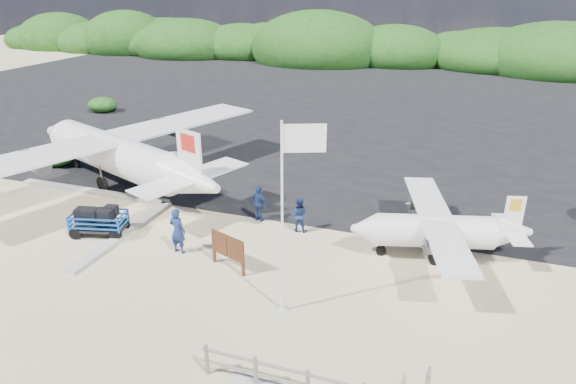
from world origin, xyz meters
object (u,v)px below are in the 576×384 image
(crew_a, at_px, (178,231))
(crew_c, at_px, (259,204))
(aircraft_small, at_px, (264,88))
(signboard, at_px, (229,269))
(crew_b, at_px, (299,214))
(baggage_cart, at_px, (101,235))
(flagpole, at_px, (283,310))
(aircraft_large, at_px, (513,130))

(crew_a, relative_size, crew_c, 1.14)
(crew_a, bearing_deg, aircraft_small, -68.92)
(signboard, relative_size, crew_b, 1.13)
(baggage_cart, bearing_deg, aircraft_small, 85.17)
(flagpole, distance_m, crew_a, 5.99)
(flagpole, bearing_deg, crew_b, 102.95)
(aircraft_small, bearing_deg, flagpole, 97.56)
(signboard, relative_size, crew_c, 1.06)
(crew_a, distance_m, aircraft_large, 28.21)
(aircraft_large, bearing_deg, flagpole, 93.48)
(baggage_cart, relative_size, crew_b, 1.54)
(aircraft_large, xyz_separation_m, aircraft_small, (-23.36, 8.38, 0.00))
(baggage_cart, distance_m, crew_c, 7.17)
(signboard, xyz_separation_m, crew_a, (-2.50, 0.51, 0.98))
(signboard, relative_size, aircraft_small, 0.25)
(flagpole, bearing_deg, signboard, 147.46)
(flagpole, bearing_deg, crew_c, 118.59)
(flagpole, height_order, crew_c, flagpole)
(signboard, distance_m, aircraft_large, 27.50)
(signboard, height_order, aircraft_small, aircraft_small)
(flagpole, height_order, aircraft_small, flagpole)
(flagpole, distance_m, aircraft_large, 28.18)
(crew_b, relative_size, aircraft_large, 0.09)
(baggage_cart, height_order, aircraft_large, aircraft_large)
(crew_b, bearing_deg, baggage_cart, 18.90)
(baggage_cart, relative_size, crew_a, 1.27)
(baggage_cart, height_order, crew_a, crew_a)
(flagpole, distance_m, signboard, 3.46)
(signboard, xyz_separation_m, aircraft_large, (11.51, 24.98, 0.00))
(flagpole, distance_m, aircraft_small, 38.19)
(crew_c, xyz_separation_m, aircraft_small, (-11.37, 28.97, -0.86))
(crew_a, height_order, aircraft_small, crew_a)
(baggage_cart, bearing_deg, flagpole, -29.26)
(signboard, distance_m, crew_b, 4.37)
(crew_a, bearing_deg, baggage_cart, 2.12)
(crew_a, relative_size, aircraft_small, 0.27)
(flagpole, bearing_deg, aircraft_large, 72.26)
(crew_b, distance_m, aircraft_small, 32.29)
(signboard, height_order, crew_c, crew_c)
(aircraft_small, bearing_deg, signboard, 94.37)
(signboard, xyz_separation_m, crew_c, (-0.49, 4.39, 0.86))
(baggage_cart, height_order, crew_c, crew_c)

